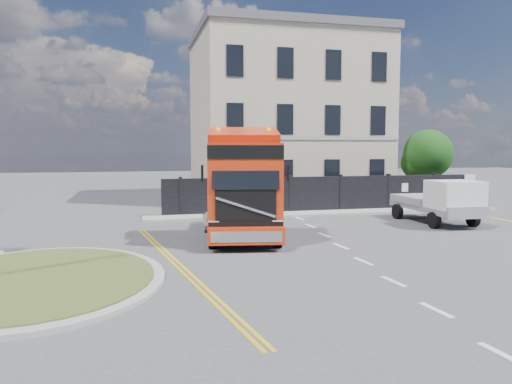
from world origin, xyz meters
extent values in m
plane|color=#424244|center=(0.00, 0.00, 0.00)|extent=(120.00, 120.00, 0.00)
cylinder|color=gray|center=(-7.00, -3.00, 0.06)|extent=(6.80, 6.80, 0.12)
cylinder|color=#384C1E|center=(-7.00, -3.00, 0.14)|extent=(6.20, 6.20, 0.05)
cube|color=black|center=(6.00, 9.00, 1.00)|extent=(18.00, 0.25, 2.00)
cube|color=silver|center=(14.50, 9.00, 1.00)|extent=(2.60, 0.12, 2.00)
cube|color=#AFA38B|center=(6.00, 16.50, 5.50)|extent=(12.00, 10.00, 11.00)
cube|color=#525257|center=(6.00, 16.50, 11.25)|extent=(12.30, 10.30, 0.50)
cube|color=#AFA38B|center=(3.00, 16.50, 12.00)|extent=(0.80, 0.80, 1.60)
cube|color=#AFA38B|center=(9.00, 16.50, 12.00)|extent=(0.80, 0.80, 1.60)
cylinder|color=#382619|center=(14.50, 12.00, 1.20)|extent=(0.24, 0.24, 2.40)
sphere|color=#143510|center=(14.50, 12.00, 3.20)|extent=(3.20, 3.20, 3.20)
sphere|color=#143510|center=(14.00, 12.40, 2.60)|extent=(2.20, 2.20, 2.20)
cube|color=gray|center=(6.00, 8.10, 0.06)|extent=(20.00, 1.60, 0.12)
cube|color=black|center=(-0.05, 2.90, 0.80)|extent=(3.74, 7.07, 0.48)
cube|color=red|center=(-0.37, 1.07, 2.29)|extent=(3.11, 3.19, 2.99)
cube|color=red|center=(-0.18, 2.17, 3.52)|extent=(2.79, 1.41, 1.49)
cube|color=black|center=(-0.61, -0.28, 2.72)|extent=(2.32, 0.47, 1.12)
cube|color=red|center=(-0.67, -0.61, 0.59)|extent=(2.69, 0.83, 0.59)
cylinder|color=black|center=(-1.65, 0.43, 0.55)|extent=(0.53, 1.15, 1.11)
cylinder|color=gray|center=(-1.65, 0.43, 0.55)|extent=(0.48, 0.67, 0.61)
cylinder|color=black|center=(0.61, 0.03, 0.55)|extent=(0.53, 1.15, 1.11)
cylinder|color=gray|center=(0.61, 0.03, 0.55)|extent=(0.48, 0.67, 0.61)
cylinder|color=black|center=(-1.00, 4.15, 0.55)|extent=(0.53, 1.15, 1.11)
cylinder|color=gray|center=(-1.00, 4.15, 0.55)|extent=(0.48, 0.67, 0.61)
cylinder|color=black|center=(1.27, 3.75, 0.55)|extent=(0.53, 1.15, 1.11)
cylinder|color=gray|center=(1.27, 3.75, 0.55)|extent=(0.48, 0.67, 0.61)
cylinder|color=black|center=(-0.77, 5.41, 0.55)|extent=(0.53, 1.15, 1.11)
cylinder|color=gray|center=(-0.77, 5.41, 0.55)|extent=(0.48, 0.67, 0.61)
cylinder|color=black|center=(1.50, 5.01, 0.55)|extent=(0.53, 1.15, 1.11)
cylinder|color=gray|center=(1.50, 5.01, 0.55)|extent=(0.48, 0.67, 0.61)
cube|color=gray|center=(9.68, 4.00, 0.74)|extent=(2.22, 5.18, 0.27)
cube|color=silver|center=(9.68, 2.41, 1.44)|extent=(2.10, 1.99, 1.38)
cylinder|color=black|center=(8.67, 2.41, 0.37)|extent=(0.27, 0.74, 0.74)
cylinder|color=black|center=(10.69, 2.41, 0.37)|extent=(0.27, 0.74, 0.74)
cylinder|color=black|center=(8.67, 5.59, 0.37)|extent=(0.27, 0.74, 0.74)
cylinder|color=black|center=(10.69, 5.59, 0.37)|extent=(0.27, 0.74, 0.74)
camera|label=1|loc=(-4.44, -17.15, 3.63)|focal=35.00mm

